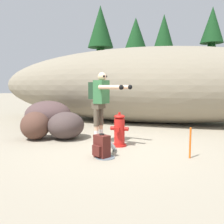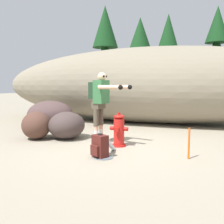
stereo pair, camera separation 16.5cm
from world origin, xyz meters
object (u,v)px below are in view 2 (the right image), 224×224
(utility_worker, at_px, (101,99))
(survey_stake, at_px, (189,143))
(fire_hydrant, at_px, (119,131))
(boulder_outlier, at_px, (70,125))
(boulder_mid, at_px, (36,125))
(boulder_large, at_px, (50,115))
(boulder_small, at_px, (67,125))
(spare_backpack, at_px, (100,146))

(utility_worker, relative_size, survey_stake, 2.83)
(fire_hydrant, height_order, boulder_outlier, fire_hydrant)
(fire_hydrant, bearing_deg, boulder_mid, 179.98)
(utility_worker, relative_size, boulder_large, 1.15)
(boulder_large, relative_size, boulder_small, 1.43)
(boulder_large, xyz_separation_m, boulder_outlier, (0.77, -0.09, -0.29))
(boulder_large, height_order, boulder_mid, boulder_large)
(fire_hydrant, bearing_deg, utility_worker, 168.21)
(spare_backpack, height_order, boulder_outlier, spare_backpack)
(spare_backpack, relative_size, boulder_mid, 0.55)
(utility_worker, distance_m, spare_backpack, 1.43)
(fire_hydrant, height_order, boulder_large, boulder_large)
(spare_backpack, bearing_deg, fire_hydrant, -155.00)
(fire_hydrant, relative_size, boulder_large, 0.53)
(boulder_outlier, height_order, survey_stake, survey_stake)
(boulder_large, bearing_deg, survey_stake, -23.94)
(spare_backpack, bearing_deg, boulder_small, -101.72)
(boulder_outlier, distance_m, survey_stake, 4.04)
(spare_backpack, relative_size, boulder_small, 0.46)
(boulder_large, bearing_deg, boulder_outlier, -6.66)
(boulder_large, relative_size, boulder_mid, 1.74)
(survey_stake, bearing_deg, boulder_small, 165.44)
(fire_hydrant, xyz_separation_m, spare_backpack, (-0.07, -0.97, -0.15))
(boulder_outlier, bearing_deg, fire_hydrant, -33.76)
(boulder_small, distance_m, boulder_outlier, 1.16)
(boulder_mid, bearing_deg, boulder_outlier, 80.12)
(utility_worker, bearing_deg, boulder_large, 161.20)
(fire_hydrant, xyz_separation_m, boulder_small, (-1.55, 0.32, -0.01))
(utility_worker, relative_size, boulder_small, 1.65)
(spare_backpack, relative_size, boulder_large, 0.32)
(spare_backpack, distance_m, boulder_outlier, 3.04)
(utility_worker, xyz_separation_m, spare_backpack, (0.41, -1.07, -0.86))
(utility_worker, bearing_deg, spare_backpack, -57.70)
(boulder_mid, bearing_deg, utility_worker, 3.20)
(fire_hydrant, xyz_separation_m, utility_worker, (-0.48, 0.10, 0.72))
(utility_worker, relative_size, boulder_outlier, 2.89)
(utility_worker, distance_m, boulder_small, 1.31)
(fire_hydrant, bearing_deg, survey_stake, -17.43)
(utility_worker, height_order, boulder_small, utility_worker)
(fire_hydrant, relative_size, spare_backpack, 1.67)
(boulder_mid, bearing_deg, survey_stake, -7.32)
(survey_stake, bearing_deg, fire_hydrant, 162.57)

